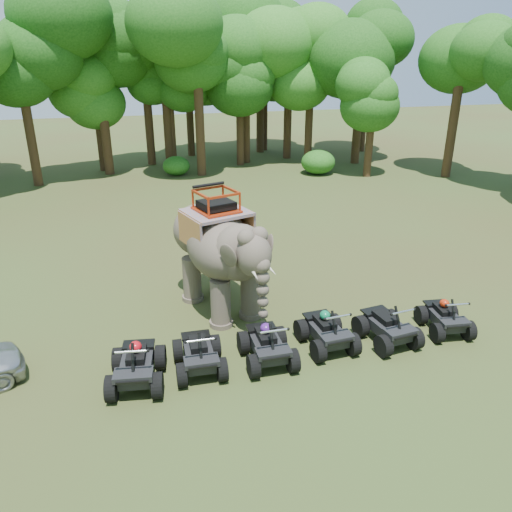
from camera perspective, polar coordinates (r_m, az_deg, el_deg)
The scene contains 26 objects.
ground at distance 15.40m, azimuth 1.19°, elevation -8.21°, with size 110.00×110.00×0.00m, color #47381E.
elephant at distance 15.72m, azimuth -4.24°, elevation 0.60°, with size 2.11×4.80×4.03m, color brown, non-canonical shape.
atv_0 at distance 13.08m, azimuth -13.56°, elevation -11.50°, with size 1.36×1.86×1.38m, color black, non-canonical shape.
atv_1 at distance 13.31m, azimuth -6.57°, elevation -10.49°, with size 1.28×1.75×1.30m, color black, non-canonical shape.
atv_2 at distance 13.54m, azimuth 1.30°, elevation -9.60°, with size 1.32×1.80×1.34m, color black, non-canonical shape.
atv_3 at distance 14.31m, azimuth 8.11°, elevation -7.98°, with size 1.30×1.78×1.32m, color black, non-canonical shape.
atv_4 at distance 14.89m, azimuth 14.85°, elevation -7.26°, with size 1.30×1.78×1.32m, color black, non-canonical shape.
atv_5 at distance 15.97m, azimuth 20.84°, elevation -6.12°, with size 1.20×1.64×1.22m, color black, non-canonical shape.
tree_0 at distance 37.08m, azimuth -9.67°, elevation 15.09°, with size 4.55×4.55×6.50m, color #195114, non-canonical shape.
tree_1 at distance 36.78m, azimuth -1.86°, elevation 16.40°, with size 5.51×5.51×7.87m, color #195114, non-canonical shape.
tree_2 at distance 38.01m, azimuth 6.16°, elevation 17.08°, with size 6.05×6.05×8.65m, color #195114, non-canonical shape.
tree_3 at distance 34.07m, azimuth 12.99°, elevation 14.40°, with size 4.71×4.71×6.72m, color #195114, non-canonical shape.
tree_4 at distance 35.34m, azimuth 21.92°, elevation 16.08°, with size 6.76×6.76×9.66m, color #195114, non-canonical shape.
tree_26 at distance 33.61m, azimuth -24.70°, elevation 14.45°, with size 5.99×5.99×8.55m, color #195114, non-canonical shape.
tree_27 at distance 36.57m, azimuth -17.58°, elevation 14.59°, with size 4.81×4.81×6.88m, color #195114, non-canonical shape.
tree_28 at distance 39.21m, azimuth 3.72°, elevation 18.22°, with size 6.91×6.91×9.87m, color #195114, non-canonical shape.
tree_30 at distance 37.56m, azimuth -1.16°, elevation 17.49°, with size 6.38×6.38×9.12m, color #195114, non-canonical shape.
tree_31 at distance 35.14m, azimuth -17.29°, elevation 17.23°, with size 7.26×7.26×10.38m, color #195114, non-canonical shape.
tree_32 at distance 37.98m, azimuth 11.81°, elevation 18.09°, with size 7.28×7.28×10.41m, color #195114, non-canonical shape.
tree_33 at distance 40.47m, azimuth -7.66°, elevation 17.34°, with size 6.05×6.05×8.64m, color #195114, non-canonical shape.
tree_34 at distance 42.57m, azimuth 0.95°, elevation 17.79°, with size 6.07×6.07×8.67m, color #195114, non-canonical shape.
tree_35 at distance 42.90m, azimuth 12.40°, elevation 17.96°, with size 6.71×6.71×9.59m, color #195114, non-canonical shape.
tree_38 at distance 41.63m, azimuth 0.50°, elevation 18.92°, with size 7.32×7.32×10.46m, color #195114, non-canonical shape.
tree_39 at distance 37.60m, azimuth -12.37°, elevation 17.40°, with size 6.74×6.74×9.62m, color #195114, non-canonical shape.
tree_40 at distance 36.79m, azimuth -10.27°, elevation 17.27°, with size 6.57×6.57×9.39m, color #195114, non-canonical shape.
tree_41 at distance 33.65m, azimuth -6.57°, elevation 17.31°, with size 6.83×6.83×9.75m, color #195114, non-canonical shape.
Camera 1 is at (-3.81, -12.67, 7.88)m, focal length 35.00 mm.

